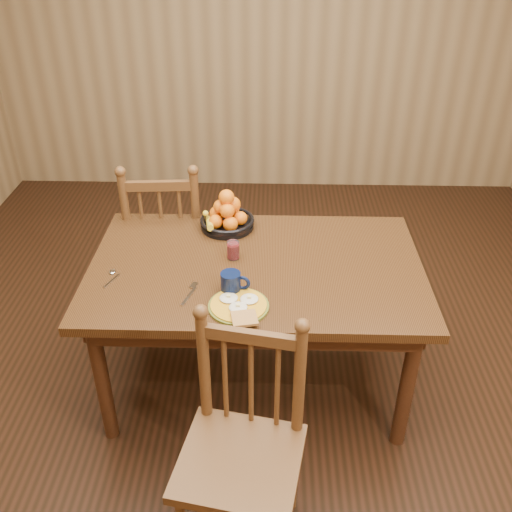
{
  "coord_description": "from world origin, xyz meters",
  "views": [
    {
      "loc": [
        0.07,
        -2.29,
        2.26
      ],
      "look_at": [
        0.0,
        0.0,
        0.8
      ],
      "focal_mm": 40.0,
      "sensor_mm": 36.0,
      "label": 1
    }
  ],
  "objects_px": {
    "breakfast_plate": "(239,306)",
    "coffee_mug": "(232,283)",
    "chair_far": "(168,242)",
    "dining_table": "(256,279)",
    "fruit_bowl": "(227,217)",
    "chair_near": "(242,449)"
  },
  "relations": [
    {
      "from": "coffee_mug",
      "to": "fruit_bowl",
      "type": "bearing_deg",
      "value": 96.28
    },
    {
      "from": "dining_table",
      "to": "chair_far",
      "type": "height_order",
      "value": "chair_far"
    },
    {
      "from": "fruit_bowl",
      "to": "coffee_mug",
      "type": "bearing_deg",
      "value": -83.72
    },
    {
      "from": "chair_near",
      "to": "chair_far",
      "type": "bearing_deg",
      "value": 120.05
    },
    {
      "from": "chair_far",
      "to": "coffee_mug",
      "type": "height_order",
      "value": "chair_far"
    },
    {
      "from": "chair_near",
      "to": "coffee_mug",
      "type": "relative_size",
      "value": 7.42
    },
    {
      "from": "coffee_mug",
      "to": "dining_table",
      "type": "bearing_deg",
      "value": 65.65
    },
    {
      "from": "coffee_mug",
      "to": "chair_near",
      "type": "bearing_deg",
      "value": -83.37
    },
    {
      "from": "breakfast_plate",
      "to": "coffee_mug",
      "type": "bearing_deg",
      "value": 107.79
    },
    {
      "from": "dining_table",
      "to": "fruit_bowl",
      "type": "bearing_deg",
      "value": 114.74
    },
    {
      "from": "chair_far",
      "to": "coffee_mug",
      "type": "distance_m",
      "value": 1.0
    },
    {
      "from": "chair_far",
      "to": "breakfast_plate",
      "type": "xyz_separation_m",
      "value": [
        0.48,
        -0.96,
        0.26
      ]
    },
    {
      "from": "coffee_mug",
      "to": "fruit_bowl",
      "type": "relative_size",
      "value": 0.46
    },
    {
      "from": "dining_table",
      "to": "chair_near",
      "type": "height_order",
      "value": "chair_near"
    },
    {
      "from": "breakfast_plate",
      "to": "fruit_bowl",
      "type": "bearing_deg",
      "value": 98.28
    },
    {
      "from": "chair_far",
      "to": "breakfast_plate",
      "type": "bearing_deg",
      "value": 112.73
    },
    {
      "from": "chair_far",
      "to": "fruit_bowl",
      "type": "xyz_separation_m",
      "value": [
        0.38,
        -0.26,
        0.32
      ]
    },
    {
      "from": "breakfast_plate",
      "to": "coffee_mug",
      "type": "height_order",
      "value": "coffee_mug"
    },
    {
      "from": "chair_near",
      "to": "breakfast_plate",
      "type": "relative_size",
      "value": 3.35
    },
    {
      "from": "chair_near",
      "to": "fruit_bowl",
      "type": "distance_m",
      "value": 1.28
    },
    {
      "from": "dining_table",
      "to": "chair_far",
      "type": "bearing_deg",
      "value": 131.64
    },
    {
      "from": "breakfast_plate",
      "to": "chair_far",
      "type": "bearing_deg",
      "value": 116.8
    }
  ]
}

